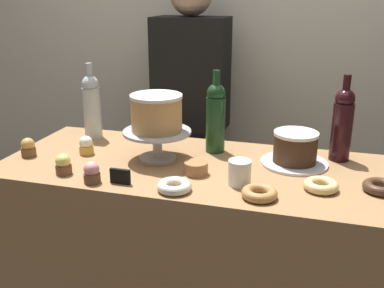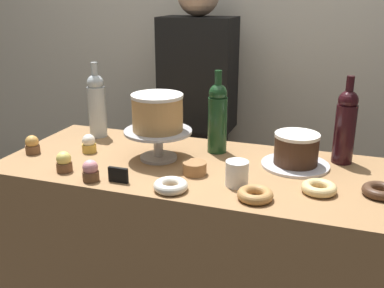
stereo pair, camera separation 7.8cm
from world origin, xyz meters
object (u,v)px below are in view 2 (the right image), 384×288
object	(u,v)px
cupcake_strawberry	(91,171)
price_sign_chalkboard	(118,175)
donut_maple	(255,195)
donut_glazed	(319,188)
donut_sugar	(171,186)
cake_stand_pedestal	(158,139)
donut_chocolate	(380,191)
wine_bottle_dark_red	(345,125)
chocolate_round_cake	(296,149)
cookie_stack	(195,168)
cupcake_vanilla	(89,144)
wine_bottle_green	(218,117)
wine_bottle_clear	(97,104)
cupcake_lemon	(64,162)
coffee_cup_ceramic	(237,174)
barista_figure	(198,129)
white_layer_cake	(157,112)
cupcake_caramel	(32,145)

from	to	relation	value
cupcake_strawberry	price_sign_chalkboard	size ratio (longest dim) A/B	1.06
donut_maple	donut_glazed	bearing A→B (deg)	32.17
cupcake_strawberry	donut_sugar	xyz separation A→B (m)	(0.28, 0.01, -0.02)
cake_stand_pedestal	donut_chocolate	xyz separation A→B (m)	(0.78, -0.07, -0.06)
wine_bottle_dark_red	chocolate_round_cake	bearing A→B (deg)	-148.83
cookie_stack	price_sign_chalkboard	distance (m)	0.27
cupcake_vanilla	wine_bottle_green	bearing A→B (deg)	19.90
wine_bottle_clear	donut_chocolate	distance (m)	1.18
cake_stand_pedestal	cupcake_lemon	distance (m)	0.35
chocolate_round_cake	donut_chocolate	xyz separation A→B (m)	(0.28, -0.17, -0.05)
wine_bottle_clear	cake_stand_pedestal	bearing A→B (deg)	-26.00
price_sign_chalkboard	wine_bottle_green	bearing A→B (deg)	60.31
cupcake_vanilla	coffee_cup_ceramic	distance (m)	0.64
cookie_stack	barista_figure	distance (m)	0.76
wine_bottle_dark_red	donut_glazed	size ratio (longest dim) A/B	2.91
chocolate_round_cake	wine_bottle_clear	distance (m)	0.87
wine_bottle_clear	donut_sugar	world-z (taller)	wine_bottle_clear
wine_bottle_green	barista_figure	size ratio (longest dim) A/B	0.20
donut_glazed	barista_figure	xyz separation A→B (m)	(-0.65, 0.74, -0.08)
white_layer_cake	barista_figure	bearing A→B (deg)	94.55
donut_maple	donut_glazed	distance (m)	0.21
cupcake_vanilla	coffee_cup_ceramic	bearing A→B (deg)	-11.10
chocolate_round_cake	price_sign_chalkboard	distance (m)	0.64
cupcake_vanilla	donut_maple	bearing A→B (deg)	-16.30
white_layer_cake	donut_maple	distance (m)	0.51
donut_sugar	donut_glazed	size ratio (longest dim) A/B	1.00
cupcake_vanilla	price_sign_chalkboard	bearing A→B (deg)	-42.24
chocolate_round_cake	cookie_stack	size ratio (longest dim) A/B	1.92
white_layer_cake	donut_maple	world-z (taller)	white_layer_cake
wine_bottle_green	donut_maple	bearing A→B (deg)	-58.70
chocolate_round_cake	donut_sugar	xyz separation A→B (m)	(-0.35, -0.35, -0.05)
chocolate_round_cake	coffee_cup_ceramic	world-z (taller)	chocolate_round_cake
chocolate_round_cake	cupcake_strawberry	world-z (taller)	chocolate_round_cake
white_layer_cake	cupcake_lemon	xyz separation A→B (m)	(-0.27, -0.23, -0.15)
cupcake_strawberry	donut_maple	xyz separation A→B (m)	(0.55, 0.04, -0.02)
white_layer_cake	donut_maple	size ratio (longest dim) A/B	1.72
cupcake_caramel	donut_glazed	size ratio (longest dim) A/B	0.66
chocolate_round_cake	wine_bottle_dark_red	world-z (taller)	wine_bottle_dark_red
white_layer_cake	wine_bottle_clear	distance (m)	0.41
cupcake_vanilla	cupcake_caramel	xyz separation A→B (m)	(-0.20, -0.09, 0.00)
cupcake_vanilla	white_layer_cake	bearing A→B (deg)	4.18
wine_bottle_dark_red	cookie_stack	distance (m)	0.58
chocolate_round_cake	white_layer_cake	bearing A→B (deg)	-169.26
white_layer_cake	donut_chocolate	world-z (taller)	white_layer_cake
cupcake_lemon	cupcake_vanilla	bearing A→B (deg)	96.71
chocolate_round_cake	cupcake_vanilla	size ratio (longest dim) A/B	2.17
chocolate_round_cake	donut_sugar	size ratio (longest dim) A/B	1.44
wine_bottle_dark_red	cookie_stack	bearing A→B (deg)	-149.19
cupcake_lemon	donut_glazed	xyz separation A→B (m)	(0.87, 0.11, -0.02)
wine_bottle_green	cookie_stack	distance (m)	0.28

